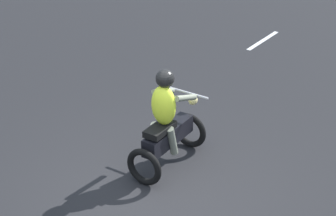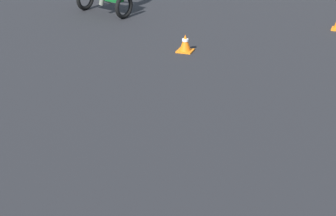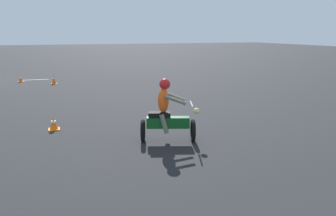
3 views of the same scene
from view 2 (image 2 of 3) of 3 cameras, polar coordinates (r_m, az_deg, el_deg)
traffic_cone_near_right at (r=13.58m, az=1.51°, el=5.65°), size 0.32×0.32×0.37m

